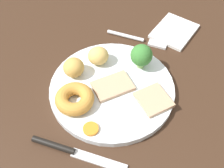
% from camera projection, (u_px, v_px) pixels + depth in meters
% --- Properties ---
extents(dining_table, '(1.20, 0.84, 0.04)m').
position_uv_depth(dining_table, '(100.00, 101.00, 0.64)').
color(dining_table, '#382316').
rests_on(dining_table, ground).
extents(dinner_plate, '(0.26, 0.26, 0.01)m').
position_uv_depth(dinner_plate, '(112.00, 89.00, 0.63)').
color(dinner_plate, white).
rests_on(dinner_plate, dining_table).
extents(meat_slice_main, '(0.10, 0.10, 0.01)m').
position_uv_depth(meat_slice_main, '(113.00, 86.00, 0.62)').
color(meat_slice_main, tan).
rests_on(meat_slice_main, dinner_plate).
extents(meat_slice_under, '(0.09, 0.09, 0.01)m').
position_uv_depth(meat_slice_under, '(154.00, 100.00, 0.60)').
color(meat_slice_under, tan).
rests_on(meat_slice_under, dinner_plate).
extents(yorkshire_pudding, '(0.08, 0.08, 0.03)m').
position_uv_depth(yorkshire_pudding, '(75.00, 99.00, 0.59)').
color(yorkshire_pudding, '#C68938').
rests_on(yorkshire_pudding, dinner_plate).
extents(roast_potato_left, '(0.06, 0.06, 0.04)m').
position_uv_depth(roast_potato_left, '(98.00, 56.00, 0.65)').
color(roast_potato_left, '#D8B260').
rests_on(roast_potato_left, dinner_plate).
extents(roast_potato_right, '(0.06, 0.06, 0.04)m').
position_uv_depth(roast_potato_right, '(74.00, 67.00, 0.63)').
color(roast_potato_right, tan).
rests_on(roast_potato_right, dinner_plate).
extents(carrot_coin_front, '(0.03, 0.03, 0.01)m').
position_uv_depth(carrot_coin_front, '(91.00, 129.00, 0.56)').
color(carrot_coin_front, orange).
rests_on(carrot_coin_front, dinner_plate).
extents(broccoli_floret, '(0.05, 0.05, 0.06)m').
position_uv_depth(broccoli_floret, '(141.00, 55.00, 0.63)').
color(broccoli_floret, '#8CB766').
rests_on(broccoli_floret, dinner_plate).
extents(fork, '(0.02, 0.15, 0.01)m').
position_uv_depth(fork, '(139.00, 39.00, 0.73)').
color(fork, silver).
rests_on(fork, dining_table).
extents(knife, '(0.02, 0.19, 0.01)m').
position_uv_depth(knife, '(70.00, 151.00, 0.54)').
color(knife, black).
rests_on(knife, dining_table).
extents(folded_napkin, '(0.13, 0.11, 0.01)m').
position_uv_depth(folded_napkin, '(174.00, 31.00, 0.75)').
color(folded_napkin, white).
rests_on(folded_napkin, dining_table).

